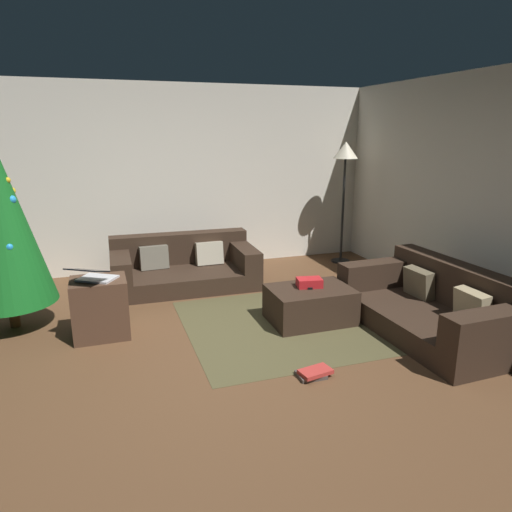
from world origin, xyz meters
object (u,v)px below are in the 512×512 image
Objects in this scene: corner_lamp at (345,160)px; book_stack at (313,373)px; couch_right at (436,307)px; tv_remote at (310,286)px; ottoman at (310,305)px; gift_box at (309,283)px; couch_left at (183,267)px; christmas_tree at (1,220)px; side_table at (100,308)px; laptop at (94,275)px.

book_stack is at bearing -122.12° from corner_lamp.
couch_right is 11.81× the size of tv_remote.
ottoman is 3.31× the size of gift_box.
couch_left is at bearing -172.74° from corner_lamp.
couch_right is at bearing 16.19° from book_stack.
couch_right is 1.05× the size of corner_lamp.
christmas_tree reaches higher than tv_remote.
corner_lamp is (1.44, 1.92, 1.13)m from gift_box.
couch_right is at bearing -19.99° from christmas_tree.
tv_remote is 0.09× the size of corner_lamp.
corner_lamp is (1.91, 3.05, 1.51)m from book_stack.
corner_lamp is (2.49, 0.32, 1.30)m from couch_left.
tv_remote is 2.12m from side_table.
christmas_tree is (-4.03, 1.47, 0.86)m from couch_right.
tv_remote is (-0.00, -0.02, -0.04)m from gift_box.
christmas_tree reaches higher than ottoman.
corner_lamp reaches higher than laptop.
laptop is at bearing -167.29° from tv_remote.
corner_lamp is at bearing -171.50° from couch_left.
corner_lamp is (4.39, 1.13, 0.43)m from christmas_tree.
gift_box is at bearing 94.89° from tv_remote.
tv_remote is at bearing -6.65° from laptop.
couch_right is at bearing -11.75° from tv_remote.
couch_left is 3.58× the size of laptop.
laptop is (-2.13, 0.23, 0.22)m from gift_box.
tv_remote is 0.31× the size of laptop.
couch_right is at bearing -97.83° from corner_lamp.
book_stack is (1.66, -1.35, -0.61)m from laptop.
side_table is (-2.10, 0.33, 0.11)m from ottoman.
tv_remote is 0.08× the size of christmas_tree.
couch_left is at bearing 123.23° from gift_box.
side_table is 2.16m from book_stack.
christmas_tree is 3.53× the size of side_table.
laptop is 4.05m from corner_lamp.
tv_remote is 2.69m from corner_lamp.
couch_left is 6.35× the size of book_stack.
laptop reaches higher than gift_box.
christmas_tree reaches higher than couch_right.
gift_box is at bearing -15.06° from christmas_tree.
gift_box is 0.14× the size of corner_lamp.
ottoman is 0.20m from tv_remote.
laptop is at bearing 72.63° from couch_right.
tv_remote is at bearing 66.92° from book_stack.
ottoman is 2.12m from side_table.
laptop is at bearing 173.85° from gift_box.
laptop is (0.82, -0.56, -0.48)m from christmas_tree.
couch_right is 1.27m from tv_remote.
gift_box is 0.13× the size of christmas_tree.
gift_box is at bearing 67.05° from book_stack.
couch_right is 3.32m from side_table.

